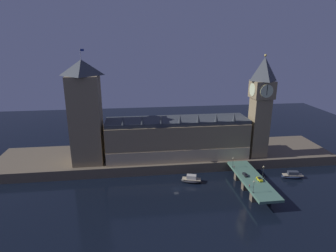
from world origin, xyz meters
TOP-DOWN VIEW (x-y plane):
  - ground_plane at (0.00, 0.00)m, footprint 400.00×400.00m
  - embankment at (0.00, 39.00)m, footprint 220.00×42.00m
  - parliament_hall at (5.25, 31.35)m, footprint 89.39×22.07m
  - clock_tower at (57.28, 26.82)m, footprint 13.05×13.16m
  - victoria_tower at (-50.38, 30.42)m, footprint 18.20×18.20m
  - bridge at (41.19, -5.00)m, footprint 12.52×46.00m
  - car_northbound_lead at (38.43, -1.69)m, footprint 1.85×4.70m
  - car_southbound_lead at (43.95, -7.98)m, footprint 2.01×4.58m
  - pedestrian_near_rail at (35.68, -14.27)m, footprint 0.38×0.38m
  - pedestrian_mid_walk at (46.70, -7.61)m, footprint 0.38×0.38m
  - pedestrian_far_rail at (35.68, 8.25)m, footprint 0.38×0.38m
  - street_lamp_near at (35.28, -19.72)m, footprint 1.34×0.60m
  - street_lamp_mid at (47.10, -5.00)m, footprint 1.34×0.60m
  - street_lamp_far at (35.28, 9.72)m, footprint 1.34×0.60m
  - boat_upstream at (9.80, 6.61)m, footprint 13.02×8.30m
  - boat_downstream at (70.87, 4.39)m, footprint 13.80×6.41m

SIDE VIEW (x-z plane):
  - ground_plane at x=0.00m, z-range 0.00..0.00m
  - boat_downstream at x=70.87m, z-range -0.59..3.76m
  - boat_upstream at x=9.80m, z-range -0.63..4.01m
  - embankment at x=0.00m, z-range 0.00..6.15m
  - bridge at x=41.19m, z-range 1.29..7.93m
  - car_northbound_lead at x=38.43m, z-range 6.59..7.99m
  - car_southbound_lead at x=43.95m, z-range 6.58..8.15m
  - pedestrian_near_rail at x=35.68m, z-range 6.68..8.39m
  - pedestrian_mid_walk at x=46.70m, z-range 6.68..8.41m
  - pedestrian_far_rail at x=35.68m, z-range 6.69..8.46m
  - street_lamp_far at x=35.28m, z-range 7.41..13.62m
  - street_lamp_near at x=35.28m, z-range 7.47..14.11m
  - street_lamp_mid at x=47.10m, z-range 7.50..14.46m
  - parliament_hall at x=5.25m, z-range 3.57..34.03m
  - victoria_tower at x=-50.38m, z-range 3.31..71.71m
  - clock_tower at x=57.28m, z-range 8.01..72.91m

